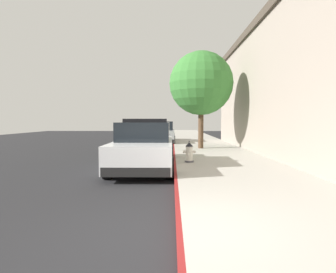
{
  "coord_description": "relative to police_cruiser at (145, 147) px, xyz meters",
  "views": [
    {
      "loc": [
        -0.14,
        -3.54,
        1.62
      ],
      "look_at": [
        -0.29,
        7.28,
        1.0
      ],
      "focal_mm": 29.86,
      "sensor_mm": 36.0,
      "label": 1
    }
  ],
  "objects": [
    {
      "name": "fire_hydrant",
      "position": [
        1.53,
        0.4,
        -0.24
      ],
      "size": [
        0.44,
        0.4,
        0.76
      ],
      "color": "#4C4C51",
      "rests_on": "sidewalk_pavement"
    },
    {
      "name": "curb_painted_edge",
      "position": [
        1.02,
        4.19,
        -0.67
      ],
      "size": [
        0.08,
        60.0,
        0.15
      ],
      "primitive_type": "cube",
      "color": "maroon",
      "rests_on": "ground"
    },
    {
      "name": "storefront_building",
      "position": [
        7.61,
        3.02,
        2.35
      ],
      "size": [
        6.06,
        18.46,
        6.17
      ],
      "color": "gray",
      "rests_on": "ground"
    },
    {
      "name": "street_tree",
      "position": [
        2.45,
        5.44,
        2.82
      ],
      "size": [
        3.33,
        3.33,
        5.08
      ],
      "color": "brown",
      "rests_on": "sidewalk_pavement"
    },
    {
      "name": "ground_plane",
      "position": [
        -3.12,
        4.19,
        -0.84
      ],
      "size": [
        30.93,
        60.0,
        0.2
      ],
      "primitive_type": "cube",
      "color": "#232326"
    },
    {
      "name": "police_cruiser",
      "position": [
        0.0,
        0.0,
        0.0
      ],
      "size": [
        1.94,
        4.84,
        1.68
      ],
      "color": "white",
      "rests_on": "ground"
    },
    {
      "name": "sidewalk_pavement",
      "position": [
        2.88,
        4.19,
        -0.67
      ],
      "size": [
        3.64,
        60.0,
        0.15
      ],
      "primitive_type": "cube",
      "color": "#ADA89E",
      "rests_on": "ground"
    },
    {
      "name": "parked_car_silver_ahead",
      "position": [
        0.15,
        10.38,
        -0.0
      ],
      "size": [
        1.94,
        4.84,
        1.56
      ],
      "color": "#B2B5BA",
      "rests_on": "ground"
    }
  ]
}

